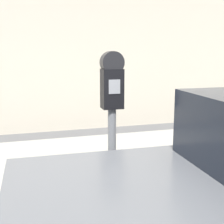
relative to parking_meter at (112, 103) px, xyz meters
The scene contains 2 objects.
sidewalk 1.67m from the parking_meter, 108.31° to the left, with size 24.00×2.80×0.12m.
parking_meter is the anchor object (origin of this frame).
Camera 1 is at (-0.41, -1.72, 1.64)m, focal length 50.00 mm.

